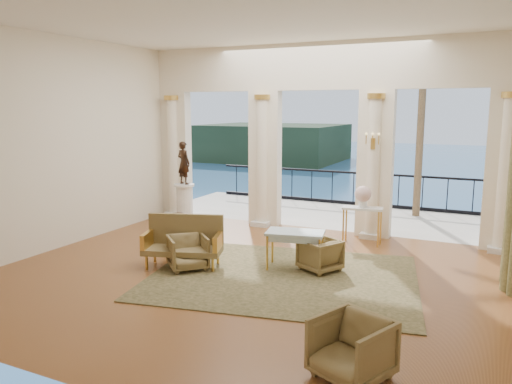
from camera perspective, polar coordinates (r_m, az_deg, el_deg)
The scene contains 21 objects.
floor at distance 9.09m, azimuth -1.09°, elevation -9.65°, with size 9.00×9.00×0.00m, color #532812.
room_walls at distance 7.60m, azimuth -5.00°, elevation 8.65°, with size 9.00×9.00×9.00m.
arcade at distance 12.12m, azimuth 7.08°, elevation 7.61°, with size 9.00×0.56×4.50m.
terrace at distance 14.33m, azimuth 9.38°, elevation -2.75°, with size 10.00×3.60×0.10m, color #B6AB99.
balustrade at distance 15.76m, azimuth 11.07°, elevation 0.03°, with size 9.00×0.06×1.03m.
palm_tree at distance 14.42m, azimuth 18.65°, elevation 13.51°, with size 2.00×2.00×4.50m.
headland at distance 84.93m, azimuth 2.05°, elevation 5.68°, with size 22.00×18.00×6.00m, color black.
sea at distance 68.37m, azimuth 22.13°, elevation 1.45°, with size 160.00×160.00×0.00m, color #22538D.
wall_sconce at distance 11.46m, azimuth 13.21°, elevation 5.53°, with size 0.30×0.11×0.33m.
rug at distance 9.07m, azimuth 3.09°, elevation -9.63°, with size 4.65×3.62×0.02m, color #30361B.
armchair_a at distance 9.48m, azimuth -7.80°, elevation -6.68°, with size 0.69×0.64×0.71m, color #4F4320.
armchair_b at distance 5.91m, azimuth 10.88°, elevation -16.87°, with size 0.76×0.71×0.78m, color #4F4320.
armchair_c at distance 9.38m, azimuth 7.30°, elevation -6.98°, with size 0.65×0.61×0.67m, color #4F4320.
armchair_d at distance 10.92m, azimuth -8.96°, elevation -4.49°, with size 0.69×0.65×0.71m, color #4F4320.
settee at distance 9.67m, azimuth -8.24°, elevation -5.57°, with size 1.59×1.06×0.97m.
game_table at distance 9.34m, azimuth 4.51°, elevation -4.96°, with size 1.16×0.79×0.73m.
pedestal at distance 13.17m, azimuth -8.16°, elevation -1.40°, with size 0.56×0.56×1.03m.
statue at distance 13.01m, azimuth -8.27°, elevation 3.31°, with size 0.40×0.26×1.11m, color black.
console_table at distance 11.25m, azimuth 12.06°, elevation -2.43°, with size 0.92×0.48×0.83m.
urn at distance 11.17m, azimuth 12.13°, elevation -0.36°, with size 0.36×0.36×0.48m.
side_table at distance 11.08m, azimuth -8.84°, elevation -3.03°, with size 0.43×0.43×0.69m.
Camera 1 is at (3.86, -7.66, 3.02)m, focal length 35.00 mm.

